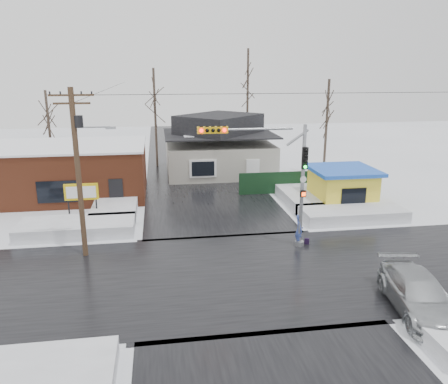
{
  "coord_description": "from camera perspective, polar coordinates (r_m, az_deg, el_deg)",
  "views": [
    {
      "loc": [
        -3.82,
        -19.48,
        9.82
      ],
      "look_at": [
        -0.17,
        4.51,
        3.0
      ],
      "focal_mm": 35.0,
      "sensor_mm": 36.0,
      "label": 1
    }
  ],
  "objects": [
    {
      "name": "utility_pole",
      "position": [
        23.82,
        -18.44,
        3.49
      ],
      "size": [
        3.15,
        0.44,
        9.0
      ],
      "color": "#382619",
      "rests_on": "ground"
    },
    {
      "name": "road_ew",
      "position": [
        22.15,
        2.23,
        -10.61
      ],
      "size": [
        120.0,
        10.0,
        0.02
      ],
      "primitive_type": "cube",
      "color": "black",
      "rests_on": "ground"
    },
    {
      "name": "road_ns",
      "position": [
        22.15,
        2.23,
        -10.61
      ],
      "size": [
        10.0,
        120.0,
        0.02
      ],
      "primitive_type": "cube",
      "color": "black",
      "rests_on": "ground"
    },
    {
      "name": "marquee_sign",
      "position": [
        30.48,
        -18.12,
        -0.12
      ],
      "size": [
        2.2,
        0.21,
        2.55
      ],
      "color": "black",
      "rests_on": "ground"
    },
    {
      "name": "snowbank_nw",
      "position": [
        28.58,
        -18.63,
        -4.41
      ],
      "size": [
        7.0,
        3.0,
        0.8
      ],
      "primitive_type": "cube",
      "color": "white",
      "rests_on": "ground"
    },
    {
      "name": "snowbank_nside_w",
      "position": [
        33.01,
        -13.81,
        -1.35
      ],
      "size": [
        3.0,
        8.0,
        0.8
      ],
      "primitive_type": "cube",
      "color": "white",
      "rests_on": "ground"
    },
    {
      "name": "snowbank_nside_e",
      "position": [
        34.6,
        9.92,
        -0.34
      ],
      "size": [
        3.0,
        8.0,
        0.8
      ],
      "primitive_type": "cube",
      "color": "white",
      "rests_on": "ground"
    },
    {
      "name": "fence",
      "position": [
        36.16,
        8.22,
        1.25
      ],
      "size": [
        8.0,
        0.12,
        1.8
      ],
      "primitive_type": "cube",
      "color": "black",
      "rests_on": "ground"
    },
    {
      "name": "pedestrian",
      "position": [
        25.53,
        9.8,
        -4.93
      ],
      "size": [
        0.5,
        0.71,
        1.85
      ],
      "primitive_type": "imported",
      "rotation": [
        0.0,
        0.0,
        1.48
      ],
      "color": "#3C52AA",
      "rests_on": "ground"
    },
    {
      "name": "tree_far_left",
      "position": [
        45.52,
        -9.11,
        13.15
      ],
      "size": [
        3.0,
        3.0,
        10.0
      ],
      "color": "#332821",
      "rests_on": "ground"
    },
    {
      "name": "tree_far_right",
      "position": [
        42.62,
        13.44,
        11.7
      ],
      "size": [
        3.0,
        3.0,
        9.0
      ],
      "color": "#332821",
      "rests_on": "ground"
    },
    {
      "name": "snowbank_ne",
      "position": [
        30.89,
        16.36,
        -2.71
      ],
      "size": [
        7.0,
        3.0,
        0.8
      ],
      "primitive_type": "cube",
      "color": "white",
      "rests_on": "ground"
    },
    {
      "name": "ground",
      "position": [
        22.15,
        2.23,
        -10.63
      ],
      "size": [
        120.0,
        120.0,
        0.0
      ],
      "primitive_type": "plane",
      "color": "white",
      "rests_on": "ground"
    },
    {
      "name": "traffic_signal",
      "position": [
        23.9,
        6.75,
        2.82
      ],
      "size": [
        6.05,
        0.68,
        7.0
      ],
      "color": "gray",
      "rests_on": "ground"
    },
    {
      "name": "brick_building",
      "position": [
        37.01,
        -19.65,
        2.7
      ],
      "size": [
        12.2,
        8.2,
        4.12
      ],
      "color": "brown",
      "rests_on": "ground"
    },
    {
      "name": "car",
      "position": [
        20.4,
        24.05,
        -12.1
      ],
      "size": [
        3.04,
        5.63,
        1.55
      ],
      "primitive_type": "imported",
      "rotation": [
        0.0,
        0.0,
        -0.17
      ],
      "color": "#ADB1B4",
      "rests_on": "ground"
    },
    {
      "name": "house",
      "position": [
        42.5,
        -0.65,
        5.94
      ],
      "size": [
        10.4,
        8.4,
        5.76
      ],
      "color": "#A8A598",
      "rests_on": "ground"
    },
    {
      "name": "tree_far_mid",
      "position": [
        48.49,
        3.14,
        15.35
      ],
      "size": [
        3.0,
        3.0,
        12.0
      ],
      "color": "#332821",
      "rests_on": "ground"
    },
    {
      "name": "snowbank_sw",
      "position": [
        16.5,
        -27.07,
        -21.28
      ],
      "size": [
        7.0,
        3.0,
        0.7
      ],
      "primitive_type": "cube",
      "color": "white",
      "rests_on": "ground"
    },
    {
      "name": "tree_far_west",
      "position": [
        44.79,
        -22.12,
        10.14
      ],
      "size": [
        3.0,
        3.0,
        8.0
      ],
      "color": "#332821",
      "rests_on": "ground"
    },
    {
      "name": "kiosk",
      "position": [
        33.41,
        15.16,
        0.65
      ],
      "size": [
        4.6,
        4.6,
        2.88
      ],
      "color": "yellow",
      "rests_on": "ground"
    },
    {
      "name": "shopping_bag",
      "position": [
        26.0,
        10.76,
        -6.37
      ],
      "size": [
        0.3,
        0.21,
        0.35
      ],
      "primitive_type": "cube",
      "rotation": [
        0.0,
        0.0,
        -0.37
      ],
      "color": "black",
      "rests_on": "ground"
    }
  ]
}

